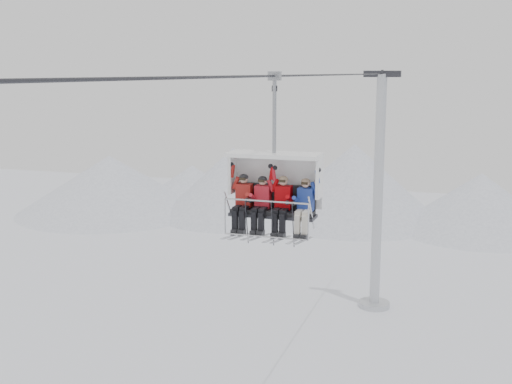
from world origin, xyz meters
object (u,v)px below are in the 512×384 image
(chairlift_carrier, at_px, (275,182))
(skier_center_right, at_px, (282,203))
(skier_far_left, at_px, (243,201))
(skier_far_right, at_px, (304,205))
(lift_tower_right, at_px, (377,209))
(skier_center_left, at_px, (261,202))

(chairlift_carrier, relative_size, skier_center_right, 2.36)
(skier_far_left, height_order, skier_far_right, skier_far_left)
(lift_tower_right, distance_m, skier_center_left, 21.20)
(skier_far_left, height_order, skier_center_left, skier_far_left)
(lift_tower_right, bearing_deg, skier_center_right, -89.26)
(skier_far_right, bearing_deg, skier_far_left, 179.86)
(skier_center_left, bearing_deg, chairlift_carrier, 48.76)
(skier_center_right, relative_size, skier_far_right, 1.00)
(skier_far_left, relative_size, skier_center_left, 1.00)
(chairlift_carrier, relative_size, skier_far_left, 2.36)
(skier_far_left, bearing_deg, lift_tower_right, 87.88)
(skier_far_right, bearing_deg, chairlift_carrier, 159.76)
(skier_center_left, bearing_deg, skier_far_left, 179.57)
(skier_far_right, bearing_deg, skier_center_left, 179.99)
(skier_far_right, bearing_deg, lift_tower_right, 92.31)
(lift_tower_right, height_order, skier_far_right, lift_tower_right)
(lift_tower_right, relative_size, skier_center_right, 7.99)
(skier_center_right, bearing_deg, skier_center_left, -179.61)
(skier_center_left, bearing_deg, lift_tower_right, 89.25)
(chairlift_carrier, xyz_separation_m, skier_far_right, (0.84, -0.31, -0.48))
(skier_far_left, bearing_deg, skier_far_right, -0.14)
(lift_tower_right, height_order, skier_center_left, lift_tower_right)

